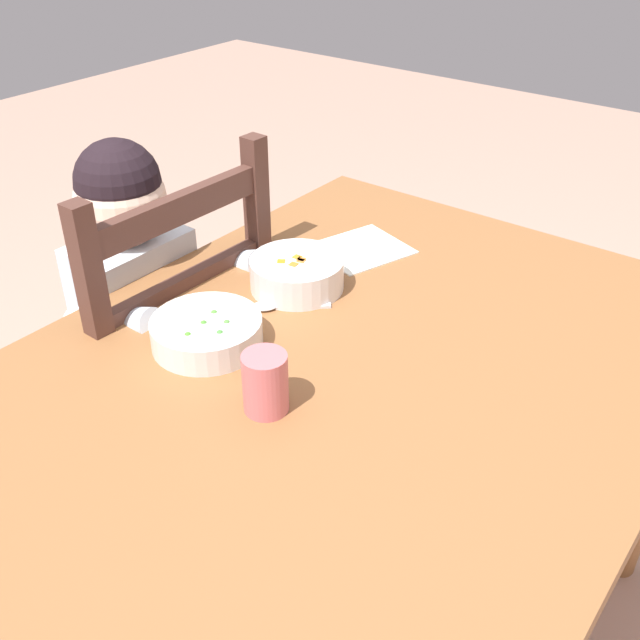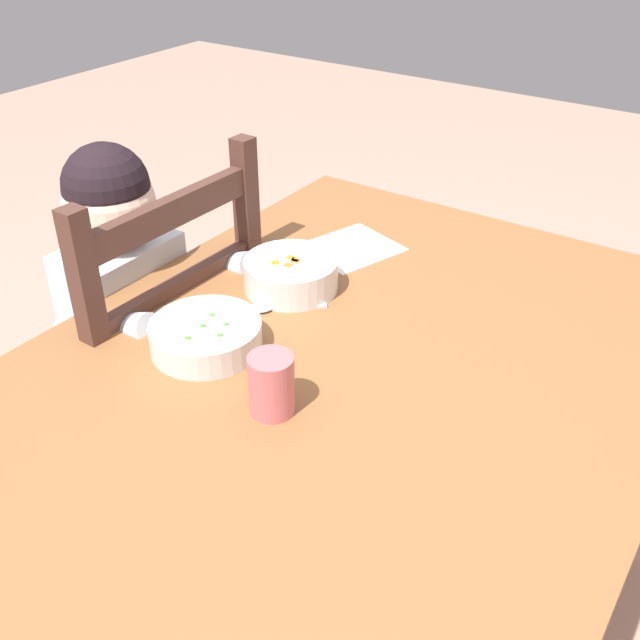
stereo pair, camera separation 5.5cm
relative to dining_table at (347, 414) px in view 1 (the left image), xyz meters
The scene contains 8 objects.
dining_table is the anchor object (origin of this frame).
dining_chair 0.53m from the dining_table, 87.85° to the left, with size 0.43×0.43×0.93m.
child_figure 0.50m from the dining_table, 87.68° to the left, with size 0.32×0.31×0.94m.
bowl_of_peas 0.26m from the dining_table, 113.99° to the left, with size 0.18×0.18×0.05m.
bowl_of_carrots 0.28m from the dining_table, 57.36° to the left, with size 0.17×0.17×0.06m.
spoon 0.23m from the dining_table, 73.86° to the left, with size 0.11×0.12×0.01m.
drinking_cup 0.21m from the dining_table, 169.22° to the left, with size 0.06×0.06×0.09m, color #D46A70.
paper_napkin 0.39m from the dining_table, 31.76° to the left, with size 0.17×0.15×0.00m, color white.
Camera 1 is at (-0.75, -0.52, 1.37)m, focal length 41.56 mm.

